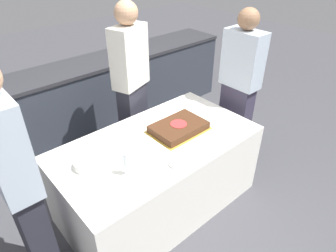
# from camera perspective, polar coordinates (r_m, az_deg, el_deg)

# --- Properties ---
(ground_plane) EXTENTS (14.00, 14.00, 0.00)m
(ground_plane) POSITION_cam_1_polar(r_m,az_deg,el_deg) (3.00, -1.83, -14.28)
(ground_plane) COLOR #424247
(back_counter) EXTENTS (4.40, 0.58, 0.92)m
(back_counter) POSITION_cam_1_polar(r_m,az_deg,el_deg) (3.81, -17.10, 4.16)
(back_counter) COLOR #333842
(back_counter) RESTS_ON ground_plane
(dining_table) EXTENTS (1.73, 0.94, 0.73)m
(dining_table) POSITION_cam_1_polar(r_m,az_deg,el_deg) (2.75, -1.97, -9.11)
(dining_table) COLOR white
(dining_table) RESTS_ON ground_plane
(cake) EXTENTS (0.50, 0.36, 0.07)m
(cake) POSITION_cam_1_polar(r_m,az_deg,el_deg) (2.64, 1.99, -0.22)
(cake) COLOR gold
(cake) RESTS_ON dining_table
(plate_stack) EXTENTS (0.20, 0.20, 0.06)m
(plate_stack) POSITION_cam_1_polar(r_m,az_deg,el_deg) (2.32, -15.08, -6.91)
(plate_stack) COLOR white
(plate_stack) RESTS_ON dining_table
(wine_glass) EXTENTS (0.06, 0.06, 0.19)m
(wine_glass) POSITION_cam_1_polar(r_m,az_deg,el_deg) (2.14, -7.99, -6.54)
(wine_glass) COLOR white
(wine_glass) RESTS_ON dining_table
(side_plate_near_cake) EXTENTS (0.19, 0.19, 0.00)m
(side_plate_near_cake) POSITION_cam_1_polar(r_m,az_deg,el_deg) (2.86, -2.64, 1.97)
(side_plate_near_cake) COLOR white
(side_plate_near_cake) RESTS_ON dining_table
(utensil_pile) EXTENTS (0.14, 0.10, 0.02)m
(utensil_pile) POSITION_cam_1_polar(r_m,az_deg,el_deg) (2.28, 1.82, -6.95)
(utensil_pile) COLOR white
(utensil_pile) RESTS_ON dining_table
(person_cutting_cake) EXTENTS (0.42, 0.31, 1.72)m
(person_cutting_cake) POSITION_cam_1_polar(r_m,az_deg,el_deg) (3.04, -6.96, 7.37)
(person_cutting_cake) COLOR #282833
(person_cutting_cake) RESTS_ON ground_plane
(person_seated_left) EXTENTS (0.21, 0.37, 1.72)m
(person_seated_left) POSITION_cam_1_polar(r_m,az_deg,el_deg) (2.06, -26.53, -10.44)
(person_seated_left) COLOR #282833
(person_seated_left) RESTS_ON ground_plane
(person_seated_right) EXTENTS (0.20, 0.39, 1.66)m
(person_seated_right) POSITION_cam_1_polar(r_m,az_deg,el_deg) (3.15, 13.31, 6.74)
(person_seated_right) COLOR #383347
(person_seated_right) RESTS_ON ground_plane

